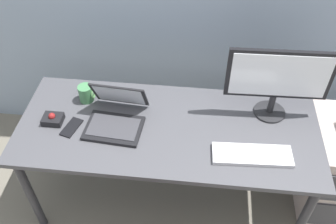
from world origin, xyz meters
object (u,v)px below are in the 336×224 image
(monitor_main, at_px, (279,79))
(cell_phone, at_px, (72,127))
(laptop, at_px, (116,116))
(trackball_mouse, at_px, (53,119))
(coffee_mug, at_px, (86,93))
(keyboard, at_px, (252,155))

(monitor_main, xyz_separation_m, cell_phone, (-1.10, -0.24, -0.25))
(laptop, bearing_deg, cell_phone, -163.41)
(monitor_main, relative_size, trackball_mouse, 5.07)
(trackball_mouse, relative_size, coffee_mug, 1.06)
(monitor_main, height_order, laptop, monitor_main)
(keyboard, relative_size, coffee_mug, 4.01)
(laptop, bearing_deg, monitor_main, 11.00)
(keyboard, distance_m, cell_phone, 0.99)
(coffee_mug, distance_m, cell_phone, 0.24)
(laptop, distance_m, trackball_mouse, 0.36)
(laptop, relative_size, cell_phone, 2.43)
(keyboard, xyz_separation_m, coffee_mug, (-0.96, 0.33, 0.04))
(keyboard, bearing_deg, laptop, 167.51)
(keyboard, distance_m, trackball_mouse, 1.11)
(laptop, distance_m, coffee_mug, 0.27)
(monitor_main, distance_m, cell_phone, 1.16)
(monitor_main, bearing_deg, cell_phone, -167.76)
(monitor_main, xyz_separation_m, trackball_mouse, (-1.22, -0.20, -0.23))
(monitor_main, distance_m, laptop, 0.90)
(laptop, distance_m, cell_phone, 0.26)
(keyboard, bearing_deg, trackball_mouse, 173.31)
(trackball_mouse, xyz_separation_m, coffee_mug, (0.14, 0.20, 0.03))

